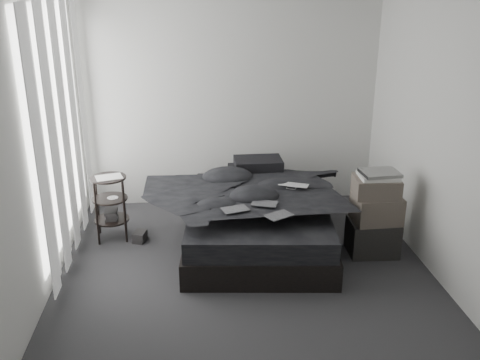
{
  "coord_description": "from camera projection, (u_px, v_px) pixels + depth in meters",
  "views": [
    {
      "loc": [
        -0.47,
        -4.31,
        2.65
      ],
      "look_at": [
        0.0,
        0.8,
        0.75
      ],
      "focal_mm": 40.0,
      "sensor_mm": 36.0,
      "label": 1
    }
  ],
  "objects": [
    {
      "name": "papers",
      "position": [
        109.0,
        178.0,
        5.66
      ],
      "size": [
        0.32,
        0.27,
        0.01
      ],
      "primitive_type": "cube",
      "rotation": [
        0.0,
        0.0,
        0.3
      ],
      "color": "white",
      "rests_on": "side_stand"
    },
    {
      "name": "comic_a",
      "position": [
        235.0,
        202.0,
        5.04
      ],
      "size": [
        0.28,
        0.22,
        0.01
      ],
      "primitive_type": "cube",
      "rotation": [
        0.0,
        0.0,
        0.29
      ],
      "color": "black",
      "rests_on": "duvet"
    },
    {
      "name": "comic_c",
      "position": [
        279.0,
        207.0,
        4.9
      ],
      "size": [
        0.29,
        0.26,
        0.01
      ],
      "primitive_type": "cube",
      "rotation": [
        0.0,
        0.0,
        0.52
      ],
      "color": "black",
      "rests_on": "duvet"
    },
    {
      "name": "side_stand",
      "position": [
        111.0,
        208.0,
        5.8
      ],
      "size": [
        0.42,
        0.42,
        0.7
      ],
      "primitive_type": "cylinder",
      "rotation": [
        0.0,
        0.0,
        0.12
      ],
      "color": "black",
      "rests_on": "floor"
    },
    {
      "name": "box_mid",
      "position": [
        377.0,
        209.0,
        5.41
      ],
      "size": [
        0.47,
        0.38,
        0.28
      ],
      "primitive_type": "cube",
      "rotation": [
        0.0,
        0.0,
        0.04
      ],
      "color": "#544A42",
      "rests_on": "box_lower"
    },
    {
      "name": "duvet",
      "position": [
        258.0,
        195.0,
        5.52
      ],
      "size": [
        1.58,
        1.79,
        0.23
      ],
      "primitive_type": "imported",
      "rotation": [
        0.0,
        0.0,
        -0.09
      ],
      "color": "black",
      "rests_on": "mattress"
    },
    {
      "name": "pillow_upper",
      "position": [
        258.0,
        164.0,
        6.23
      ],
      "size": [
        0.55,
        0.38,
        0.12
      ],
      "primitive_type": "cube",
      "rotation": [
        0.0,
        0.0,
        0.01
      ],
      "color": "black",
      "rests_on": "pillow_lower"
    },
    {
      "name": "bed",
      "position": [
        258.0,
        233.0,
        5.72
      ],
      "size": [
        1.65,
        2.07,
        0.26
      ],
      "primitive_type": "cube",
      "rotation": [
        0.0,
        0.0,
        -0.09
      ],
      "color": "black",
      "rests_on": "floor"
    },
    {
      "name": "window_left",
      "position": [
        57.0,
        125.0,
        5.2
      ],
      "size": [
        0.02,
        2.0,
        2.3
      ],
      "primitive_type": "cube",
      "color": "white",
      "rests_on": "wall_left"
    },
    {
      "name": "art_book_snake",
      "position": [
        380.0,
        173.0,
        5.27
      ],
      "size": [
        0.38,
        0.31,
        0.03
      ],
      "primitive_type": "cube",
      "rotation": [
        0.0,
        0.0,
        0.07
      ],
      "color": "silver",
      "rests_on": "art_book_white"
    },
    {
      "name": "wall_front",
      "position": [
        295.0,
        281.0,
        2.57
      ],
      "size": [
        3.6,
        0.01,
        2.6
      ],
      "primitive_type": "cube",
      "color": "silver",
      "rests_on": "ground"
    },
    {
      "name": "wall_left",
      "position": [
        31.0,
        158.0,
        4.38
      ],
      "size": [
        0.01,
        4.2,
        2.6
      ],
      "primitive_type": "cube",
      "color": "silver",
      "rests_on": "ground"
    },
    {
      "name": "curtain_left",
      "position": [
        63.0,
        131.0,
        5.23
      ],
      "size": [
        0.06,
        2.12,
        2.48
      ],
      "primitive_type": "cube",
      "color": "white",
      "rests_on": "wall_left"
    },
    {
      "name": "comic_b",
      "position": [
        264.0,
        196.0,
        5.17
      ],
      "size": [
        0.28,
        0.23,
        0.01
      ],
      "primitive_type": "cube",
      "rotation": [
        0.0,
        0.0,
        -0.3
      ],
      "color": "black",
      "rests_on": "duvet"
    },
    {
      "name": "mattress",
      "position": [
        258.0,
        213.0,
        5.64
      ],
      "size": [
        1.59,
        2.01,
        0.21
      ],
      "primitive_type": "cube",
      "rotation": [
        0.0,
        0.0,
        -0.09
      ],
      "color": "black",
      "rests_on": "bed"
    },
    {
      "name": "floor_books",
      "position": [
        140.0,
        236.0,
        5.81
      ],
      "size": [
        0.16,
        0.19,
        0.12
      ],
      "primitive_type": "cube",
      "rotation": [
        0.0,
        0.0,
        -0.24
      ],
      "color": "black",
      "rests_on": "floor"
    },
    {
      "name": "laptop",
      "position": [
        293.0,
        181.0,
        5.56
      ],
      "size": [
        0.37,
        0.31,
        0.02
      ],
      "primitive_type": "imported",
      "rotation": [
        0.0,
        0.0,
        -0.41
      ],
      "color": "silver",
      "rests_on": "duvet"
    },
    {
      "name": "box_lower",
      "position": [
        372.0,
        237.0,
        5.53
      ],
      "size": [
        0.5,
        0.4,
        0.36
      ],
      "primitive_type": "cube",
      "rotation": [
        0.0,
        0.0,
        -0.03
      ],
      "color": "black",
      "rests_on": "floor"
    },
    {
      "name": "wall_back",
      "position": [
        230.0,
        101.0,
        6.49
      ],
      "size": [
        3.6,
        0.01,
        2.6
      ],
      "primitive_type": "cube",
      "color": "silver",
      "rests_on": "ground"
    },
    {
      "name": "art_book_white",
      "position": [
        378.0,
        176.0,
        5.29
      ],
      "size": [
        0.38,
        0.31,
        0.04
      ],
      "primitive_type": "cube",
      "rotation": [
        0.0,
        0.0,
        -0.03
      ],
      "color": "silver",
      "rests_on": "box_upper"
    },
    {
      "name": "pillow_lower",
      "position": [
        252.0,
        173.0,
        6.29
      ],
      "size": [
        0.62,
        0.45,
        0.13
      ],
      "primitive_type": "cube",
      "rotation": [
        0.0,
        0.0,
        -0.09
      ],
      "color": "black",
      "rests_on": "mattress"
    },
    {
      "name": "box_upper",
      "position": [
        376.0,
        187.0,
        5.33
      ],
      "size": [
        0.47,
        0.39,
        0.19
      ],
      "primitive_type": "cube",
      "rotation": [
        0.0,
        0.0,
        -0.09
      ],
      "color": "#544A42",
      "rests_on": "box_mid"
    },
    {
      "name": "wall_right",
      "position": [
        452.0,
        146.0,
        4.69
      ],
      "size": [
        0.01,
        4.2,
        2.6
      ],
      "primitive_type": "cube",
      "color": "silver",
      "rests_on": "ground"
    },
    {
      "name": "floor",
      "position": [
        248.0,
        285.0,
        4.98
      ],
      "size": [
        3.6,
        4.2,
        0.01
      ],
      "primitive_type": "cube",
      "color": "#2E2E30",
      "rests_on": "ground"
    }
  ]
}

